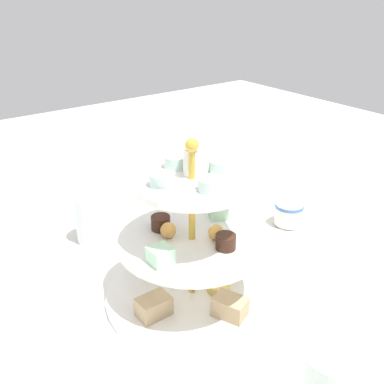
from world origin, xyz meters
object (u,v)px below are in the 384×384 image
(water_glass_mid_back, at_px, (91,219))
(tiered_serving_stand, at_px, (192,252))
(water_glass_short_left, at_px, (214,197))
(teacup_with_saucer, at_px, (288,215))

(water_glass_mid_back, bearing_deg, tiered_serving_stand, -78.93)
(water_glass_short_left, xyz_separation_m, teacup_with_saucer, (0.09, -0.13, -0.01))
(water_glass_short_left, height_order, water_glass_mid_back, water_glass_mid_back)
(teacup_with_saucer, bearing_deg, water_glass_mid_back, 151.30)
(water_glass_short_left, bearing_deg, teacup_with_saucer, -56.85)
(tiered_serving_stand, height_order, water_glass_short_left, tiered_serving_stand)
(tiered_serving_stand, distance_m, water_glass_mid_back, 0.26)
(water_glass_short_left, relative_size, water_glass_mid_back, 0.84)
(tiered_serving_stand, bearing_deg, water_glass_short_left, 43.74)
(teacup_with_saucer, bearing_deg, tiered_serving_stand, -167.35)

